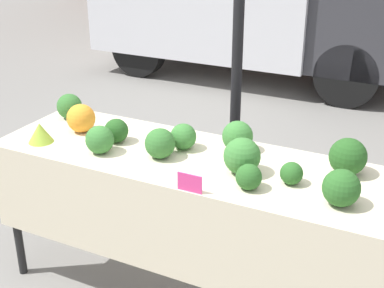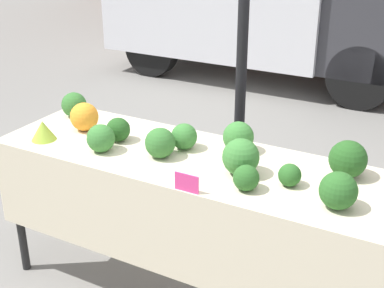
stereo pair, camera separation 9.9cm
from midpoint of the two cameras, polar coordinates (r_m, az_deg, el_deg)
name	(u,v)px [view 1 (the left image)]	position (r m, az deg, el deg)	size (l,w,h in m)	color
tent_pole	(237,57)	(3.44, 4.02, 9.21)	(0.07, 0.07, 2.51)	black
market_table	(186,183)	(2.85, -1.59, -4.22)	(2.23, 0.70, 0.90)	beige
orange_cauliflower	(81,118)	(3.23, -12.61, 2.69)	(0.17, 0.17, 0.17)	orange
romanesco_head	(40,133)	(3.15, -16.76, 1.16)	(0.14, 0.14, 0.11)	#93B238
broccoli_head_0	(69,106)	(3.46, -13.74, 3.92)	(0.16, 0.16, 0.16)	#336B2D
broccoli_head_1	(116,131)	(3.05, -8.99, 1.41)	(0.14, 0.14, 0.14)	#23511E
broccoli_head_2	(238,136)	(2.91, 3.91, 0.83)	(0.17, 0.17, 0.17)	#387533
broccoli_head_3	(291,173)	(2.60, 9.50, -3.11)	(0.11, 0.11, 0.11)	#285B23
broccoli_head_4	(348,157)	(2.74, 15.31, -1.31)	(0.19, 0.19, 0.19)	#23511E
broccoli_head_5	(183,137)	(2.93, -1.91, 0.78)	(0.15, 0.15, 0.15)	#387533
broccoli_head_6	(249,177)	(2.52, 4.96, -3.53)	(0.13, 0.13, 0.13)	#285B23
broccoli_head_7	(242,156)	(2.66, 4.30, -1.31)	(0.19, 0.19, 0.19)	#387533
broccoli_head_8	(100,140)	(2.93, -10.78, 0.45)	(0.15, 0.15, 0.15)	#387533
broccoli_head_9	(160,143)	(2.83, -4.43, 0.06)	(0.16, 0.16, 0.16)	#336B2D
broccoli_head_10	(341,188)	(2.45, 14.53, -4.57)	(0.17, 0.17, 0.17)	#285B23
price_sign	(190,183)	(2.50, -1.39, -4.18)	(0.13, 0.01, 0.09)	#E53D84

